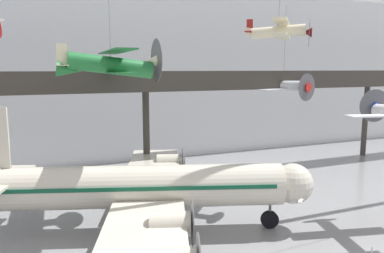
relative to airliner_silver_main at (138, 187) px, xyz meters
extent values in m
cube|color=silver|center=(3.97, 22.23, 7.68)|extent=(140.00, 3.00, 21.98)
cube|color=#38332D|center=(3.97, 11.19, 6.57)|extent=(110.00, 3.20, 0.90)
cube|color=#38332D|center=(3.97, 9.65, 7.57)|extent=(110.00, 0.12, 1.10)
cylinder|color=#38332D|center=(3.97, 12.15, 1.40)|extent=(0.70, 0.70, 9.42)
cylinder|color=#38332D|center=(34.22, 12.15, 1.40)|extent=(0.70, 0.70, 9.42)
cylinder|color=beige|center=(0.10, -0.03, 0.06)|extent=(20.30, 9.33, 3.01)
sphere|color=beige|center=(10.64, -3.56, 0.06)|extent=(2.95, 2.95, 2.95)
cube|color=#0F4C33|center=(0.10, -0.03, 0.37)|extent=(18.97, 8.94, 0.27)
cube|color=beige|center=(3.32, 7.36, -0.61)|extent=(8.64, 13.88, 0.28)
cube|color=beige|center=(-1.77, -7.88, -0.61)|extent=(8.64, 13.88, 0.28)
cylinder|color=beige|center=(3.76, 4.18, -0.56)|extent=(2.71, 2.12, 1.45)
cylinder|color=#4C4C51|center=(5.00, 3.77, -0.56)|extent=(0.93, 2.63, 2.75)
cylinder|color=beige|center=(5.17, 8.39, -0.56)|extent=(2.71, 2.12, 1.45)
cylinder|color=#4C4C51|center=(6.41, 7.97, -0.56)|extent=(0.93, 2.63, 2.75)
cylinder|color=beige|center=(0.49, -5.60, -0.56)|extent=(2.71, 2.12, 1.45)
cylinder|color=#4C4C51|center=(1.73, -6.02, -0.56)|extent=(0.93, 2.63, 2.75)
cylinder|color=#4C4C51|center=(9.10, -3.04, -2.05)|extent=(0.20, 0.20, 1.21)
cylinder|color=black|center=(9.10, -3.04, -2.66)|extent=(1.35, 0.77, 1.30)
cylinder|color=#4C4C51|center=(1.09, 2.18, -2.05)|extent=(0.20, 0.20, 1.21)
cylinder|color=black|center=(1.09, 2.18, -2.66)|extent=(1.35, 0.77, 1.30)
cylinder|color=#4C4C51|center=(-0.44, -2.40, -2.05)|extent=(0.20, 0.20, 1.21)
cylinder|color=black|center=(-0.44, -2.40, -2.66)|extent=(1.35, 0.77, 1.30)
cone|color=navy|center=(18.61, -3.28, 5.41)|extent=(1.07, 0.99, 0.91)
cylinder|color=#4C4C51|center=(18.65, -3.10, 5.42)|extent=(2.55, 0.65, 2.62)
cylinder|color=silver|center=(19.09, 9.72, 6.46)|extent=(2.66, 5.47, 1.23)
cone|color=red|center=(19.93, 7.04, 6.40)|extent=(1.22, 1.15, 1.00)
cylinder|color=#4C4C51|center=(19.99, 6.85, 6.39)|extent=(2.77, 0.89, 2.89)
cone|color=silver|center=(18.32, 12.22, 6.52)|extent=(1.34, 1.67, 0.98)
cube|color=silver|center=(19.19, 9.41, 6.13)|extent=(8.13, 3.65, 0.10)
cube|color=red|center=(18.22, 12.53, 7.13)|extent=(0.25, 0.64, 1.33)
cube|color=red|center=(18.22, 12.53, 6.46)|extent=(2.95, 1.48, 0.06)
cylinder|color=slate|center=(19.09, 9.72, 11.02)|extent=(0.04, 0.04, 8.00)
cylinder|color=beige|center=(13.01, 2.27, 11.45)|extent=(4.08, 3.58, 1.17)
cone|color=maroon|center=(14.82, 0.78, 11.32)|extent=(1.10, 1.12, 0.83)
cylinder|color=#4C4C51|center=(14.95, 0.68, 11.31)|extent=(1.56, 1.89, 2.41)
cone|color=beige|center=(11.32, 3.65, 11.56)|extent=(1.46, 1.40, 0.85)
cube|color=beige|center=(13.22, 2.09, 12.19)|extent=(5.13, 5.93, 0.10)
cube|color=beige|center=(13.22, 2.09, 11.08)|extent=(5.13, 5.93, 0.10)
cube|color=maroon|center=(11.11, 3.82, 12.00)|extent=(0.46, 0.39, 1.11)
cube|color=maroon|center=(11.11, 3.82, 11.45)|extent=(1.95, 2.21, 0.06)
cylinder|color=slate|center=(13.01, 2.27, 13.54)|extent=(0.04, 0.04, 3.26)
cylinder|color=#1E6B33|center=(-0.80, 4.58, 8.58)|extent=(6.65, 1.58, 2.09)
cone|color=beige|center=(2.60, 4.46, 8.98)|extent=(1.12, 1.25, 1.21)
cylinder|color=#4C4C51|center=(2.84, 4.45, 9.00)|extent=(0.16, 3.50, 3.50)
cone|color=#1E6B33|center=(-3.97, 4.69, 8.22)|extent=(1.90, 1.21, 1.34)
cube|color=#1E6B33|center=(-0.41, 4.56, 9.66)|extent=(1.93, 9.87, 0.10)
cube|color=#1E6B33|center=(-0.41, 4.56, 8.04)|extent=(1.93, 9.87, 0.10)
cube|color=beige|center=(-4.37, 4.71, 9.39)|extent=(0.79, 0.09, 1.62)
cube|color=beige|center=(-4.37, 4.71, 8.58)|extent=(0.92, 3.53, 0.06)
cylinder|color=slate|center=(-0.80, 4.58, 12.19)|extent=(0.04, 0.04, 5.87)
sphere|color=#B2B5BA|center=(11.92, -9.68, -2.28)|extent=(0.10, 0.10, 0.10)
camera|label=1|loc=(-6.07, -25.11, 8.35)|focal=35.00mm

